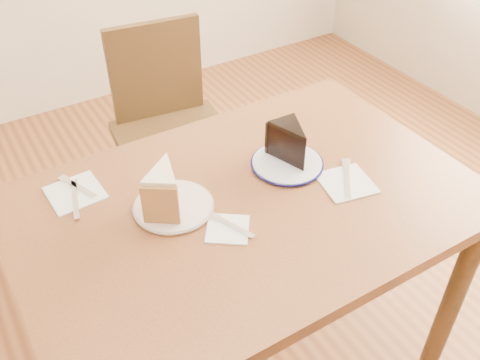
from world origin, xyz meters
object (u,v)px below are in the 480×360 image
Objects in this scene: plate_navy at (287,163)px; carrot_cake at (165,188)px; chair_far at (171,129)px; plate_cream at (174,206)px; chocolate_cake at (292,146)px; table at (248,226)px.

carrot_cake is at bearing 178.21° from plate_navy.
chair_far is 4.48× the size of plate_navy.
chair_far is 0.80m from plate_cream.
chair_far is 7.16× the size of chocolate_cake.
plate_navy reaches higher than table.
table is 0.21m from plate_navy.
plate_navy is at bearing 33.02° from carrot_cake.
table is 6.10× the size of plate_navy.
carrot_cake is 0.98× the size of chocolate_cake.
chair_far reaches higher than plate_navy.
chocolate_cake reaches higher than plate_cream.
plate_cream is 0.35m from plate_navy.
chocolate_cake is (0.38, -0.01, -0.01)m from carrot_cake.
carrot_cake is (-0.20, 0.08, 0.17)m from table.
chair_far reaches higher than plate_cream.
carrot_cake reaches higher than table.
chair_far is 4.44× the size of plate_cream.
chair_far is 0.75m from plate_navy.
chocolate_cake is (0.19, 0.07, 0.16)m from table.
table is at bearing 13.62° from carrot_cake.
plate_navy is at bearing 20.79° from table.
plate_navy is at bearing 5.75° from chocolate_cake.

